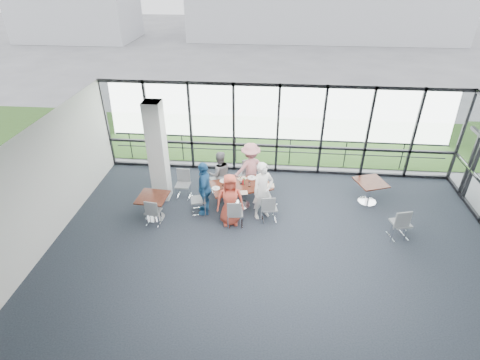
# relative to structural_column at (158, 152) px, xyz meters

# --- Properties ---
(floor) EXTENTS (12.00, 10.00, 0.02)m
(floor) POSITION_rel_structural_column_xyz_m (3.60, -3.00, -1.61)
(floor) COLOR black
(floor) RESTS_ON ground
(ceiling) EXTENTS (12.00, 10.00, 0.04)m
(ceiling) POSITION_rel_structural_column_xyz_m (3.60, -3.00, 1.60)
(ceiling) COLOR white
(ceiling) RESTS_ON ground
(wall_left) EXTENTS (0.10, 10.00, 3.20)m
(wall_left) POSITION_rel_structural_column_xyz_m (-2.40, -3.00, 0.00)
(wall_left) COLOR silver
(wall_left) RESTS_ON ground
(curtain_wall_back) EXTENTS (12.00, 0.10, 3.20)m
(curtain_wall_back) POSITION_rel_structural_column_xyz_m (3.60, 2.00, 0.00)
(curtain_wall_back) COLOR white
(curtain_wall_back) RESTS_ON ground
(exit_door) EXTENTS (0.12, 1.60, 2.10)m
(exit_door) POSITION_rel_structural_column_xyz_m (9.60, 0.75, -0.55)
(exit_door) COLOR black
(exit_door) RESTS_ON ground
(structural_column) EXTENTS (0.50, 0.50, 3.20)m
(structural_column) POSITION_rel_structural_column_xyz_m (0.00, 0.00, 0.00)
(structural_column) COLOR silver
(structural_column) RESTS_ON ground
(apron) EXTENTS (80.00, 70.00, 0.02)m
(apron) POSITION_rel_structural_column_xyz_m (3.60, 7.00, -1.62)
(apron) COLOR slate
(apron) RESTS_ON ground
(grass_strip) EXTENTS (80.00, 5.00, 0.01)m
(grass_strip) POSITION_rel_structural_column_xyz_m (3.60, 5.00, -1.59)
(grass_strip) COLOR #33501B
(grass_strip) RESTS_ON ground
(hangar_main) EXTENTS (24.00, 10.00, 6.00)m
(hangar_main) POSITION_rel_structural_column_xyz_m (7.60, 29.00, 1.40)
(hangar_main) COLOR silver
(hangar_main) RESTS_ON ground
(hangar_aux) EXTENTS (10.00, 6.00, 4.00)m
(hangar_aux) POSITION_rel_structural_column_xyz_m (-14.40, 25.00, 0.40)
(hangar_aux) COLOR silver
(hangar_aux) RESTS_ON ground
(guard_rail) EXTENTS (12.00, 0.06, 0.06)m
(guard_rail) POSITION_rel_structural_column_xyz_m (3.60, 2.60, -1.10)
(guard_rail) COLOR #2D2D33
(guard_rail) RESTS_ON ground
(main_table) EXTENTS (2.00, 1.53, 0.75)m
(main_table) POSITION_rel_structural_column_xyz_m (2.54, -0.26, -0.99)
(main_table) COLOR #3E1811
(main_table) RESTS_ON ground
(side_table_left) EXTENTS (0.88, 0.88, 0.75)m
(side_table_left) POSITION_rel_structural_column_xyz_m (0.06, -1.13, -0.97)
(side_table_left) COLOR #3E1811
(side_table_left) RESTS_ON ground
(side_table_right) EXTENTS (1.07, 1.07, 0.75)m
(side_table_right) POSITION_rel_structural_column_xyz_m (6.51, 0.28, -0.97)
(side_table_right) COLOR #3E1811
(side_table_right) RESTS_ON ground
(diner_near_left) EXTENTS (0.86, 0.65, 1.59)m
(diner_near_left) POSITION_rel_structural_column_xyz_m (2.31, -1.16, -0.80)
(diner_near_left) COLOR #BF4431
(diner_near_left) RESTS_ON ground
(diner_near_right) EXTENTS (0.80, 0.75, 1.79)m
(diner_near_right) POSITION_rel_structural_column_xyz_m (3.22, -0.76, -0.71)
(diner_near_right) COLOR white
(diner_near_right) RESTS_ON ground
(diner_far_left) EXTENTS (0.86, 0.69, 1.55)m
(diner_far_left) POSITION_rel_structural_column_xyz_m (1.82, 0.28, -0.83)
(diner_far_left) COLOR slate
(diner_far_left) RESTS_ON ground
(diner_far_right) EXTENTS (1.25, 1.00, 1.71)m
(diner_far_right) POSITION_rel_structural_column_xyz_m (2.78, 0.62, -0.74)
(diner_far_right) COLOR #CB7B7F
(diner_far_right) RESTS_ON ground
(diner_end) EXTENTS (0.63, 1.04, 1.70)m
(diner_end) POSITION_rel_structural_column_xyz_m (1.51, -0.70, -0.75)
(diner_end) COLOR #225A91
(diner_end) RESTS_ON ground
(chair_main_nl) EXTENTS (0.46, 0.46, 0.85)m
(chair_main_nl) POSITION_rel_structural_column_xyz_m (2.48, -1.26, -1.17)
(chair_main_nl) COLOR slate
(chair_main_nl) RESTS_ON ground
(chair_main_nr) EXTENTS (0.49, 0.49, 0.85)m
(chair_main_nr) POSITION_rel_structural_column_xyz_m (3.43, -0.92, -1.17)
(chair_main_nr) COLOR slate
(chair_main_nr) RESTS_ON ground
(chair_main_fl) EXTENTS (0.60, 0.60, 0.90)m
(chair_main_fl) POSITION_rel_structural_column_xyz_m (1.73, 0.46, -1.15)
(chair_main_fl) COLOR slate
(chair_main_fl) RESTS_ON ground
(chair_main_fr) EXTENTS (0.63, 0.63, 0.96)m
(chair_main_fr) POSITION_rel_structural_column_xyz_m (2.60, 0.76, -1.12)
(chair_main_fr) COLOR slate
(chair_main_fr) RESTS_ON ground
(chair_main_end) EXTENTS (0.53, 0.53, 0.89)m
(chair_main_end) POSITION_rel_structural_column_xyz_m (1.30, -0.72, -1.15)
(chair_main_end) COLOR slate
(chair_main_end) RESTS_ON ground
(chair_spare_la) EXTENTS (0.46, 0.46, 0.83)m
(chair_spare_la) POSITION_rel_structural_column_xyz_m (0.12, -1.39, -1.18)
(chair_spare_la) COLOR slate
(chair_spare_la) RESTS_ON ground
(chair_spare_lb) EXTENTS (0.45, 0.45, 0.90)m
(chair_spare_lb) POSITION_rel_structural_column_xyz_m (0.67, 0.05, -1.15)
(chair_spare_lb) COLOR slate
(chair_spare_lb) RESTS_ON ground
(chair_spare_r) EXTENTS (0.57, 0.57, 0.96)m
(chair_spare_r) POSITION_rel_structural_column_xyz_m (7.00, -1.39, -1.12)
(chair_spare_r) COLOR slate
(chair_spare_r) RESTS_ON ground
(plate_nl) EXTENTS (0.24, 0.24, 0.01)m
(plate_nl) POSITION_rel_structural_column_xyz_m (2.16, -0.76, -0.84)
(plate_nl) COLOR white
(plate_nl) RESTS_ON main_table
(plate_nr) EXTENTS (0.26, 0.26, 0.01)m
(plate_nr) POSITION_rel_structural_column_xyz_m (3.15, -0.37, -0.84)
(plate_nr) COLOR white
(plate_nr) RESTS_ON main_table
(plate_fl) EXTENTS (0.24, 0.24, 0.01)m
(plate_fl) POSITION_rel_structural_column_xyz_m (1.99, -0.09, -0.84)
(plate_fl) COLOR white
(plate_fl) RESTS_ON main_table
(plate_fr) EXTENTS (0.28, 0.28, 0.01)m
(plate_fr) POSITION_rel_structural_column_xyz_m (2.85, 0.18, -0.84)
(plate_fr) COLOR white
(plate_fr) RESTS_ON main_table
(plate_end) EXTENTS (0.24, 0.24, 0.01)m
(plate_end) POSITION_rel_structural_column_xyz_m (1.82, -0.53, -0.84)
(plate_end) COLOR white
(plate_end) RESTS_ON main_table
(tumbler_a) EXTENTS (0.07, 0.07, 0.14)m
(tumbler_a) POSITION_rel_structural_column_xyz_m (2.39, -0.53, -0.78)
(tumbler_a) COLOR white
(tumbler_a) RESTS_ON main_table
(tumbler_b) EXTENTS (0.07, 0.07, 0.15)m
(tumbler_b) POSITION_rel_structural_column_xyz_m (2.81, -0.33, -0.78)
(tumbler_b) COLOR white
(tumbler_b) RESTS_ON main_table
(tumbler_c) EXTENTS (0.07, 0.07, 0.14)m
(tumbler_c) POSITION_rel_structural_column_xyz_m (2.50, -0.00, -0.78)
(tumbler_c) COLOR white
(tumbler_c) RESTS_ON main_table
(tumbler_d) EXTENTS (0.06, 0.06, 0.13)m
(tumbler_d) POSITION_rel_structural_column_xyz_m (2.03, -0.53, -0.79)
(tumbler_d) COLOR white
(tumbler_d) RESTS_ON main_table
(menu_a) EXTENTS (0.37, 0.29, 0.00)m
(menu_a) POSITION_rel_structural_column_xyz_m (2.62, -0.70, -0.85)
(menu_a) COLOR silver
(menu_a) RESTS_ON main_table
(menu_b) EXTENTS (0.35, 0.27, 0.00)m
(menu_b) POSITION_rel_structural_column_xyz_m (3.38, -0.23, -0.85)
(menu_b) COLOR silver
(menu_b) RESTS_ON main_table
(menu_c) EXTENTS (0.33, 0.33, 0.00)m
(menu_c) POSITION_rel_structural_column_xyz_m (2.56, 0.11, -0.85)
(menu_c) COLOR silver
(menu_c) RESTS_ON main_table
(condiment_caddy) EXTENTS (0.10, 0.07, 0.04)m
(condiment_caddy) POSITION_rel_structural_column_xyz_m (2.57, -0.20, -0.83)
(condiment_caddy) COLOR black
(condiment_caddy) RESTS_ON main_table
(ketchup_bottle) EXTENTS (0.06, 0.06, 0.18)m
(ketchup_bottle) POSITION_rel_structural_column_xyz_m (2.61, -0.23, -0.76)
(ketchup_bottle) COLOR #AA181E
(ketchup_bottle) RESTS_ON main_table
(green_bottle) EXTENTS (0.05, 0.05, 0.20)m
(green_bottle) POSITION_rel_structural_column_xyz_m (2.63, -0.20, -0.75)
(green_bottle) COLOR #2C7E36
(green_bottle) RESTS_ON main_table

